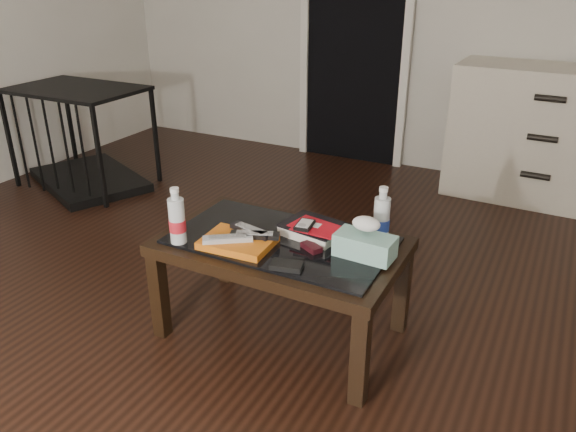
% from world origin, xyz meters
% --- Properties ---
extents(ground, '(5.00, 5.00, 0.00)m').
position_xyz_m(ground, '(0.00, 0.00, 0.00)').
color(ground, black).
rests_on(ground, ground).
extents(doorway, '(0.90, 0.08, 2.07)m').
position_xyz_m(doorway, '(-0.40, 2.47, 1.02)').
color(doorway, black).
rests_on(doorway, ground).
extents(coffee_table, '(1.00, 0.60, 0.46)m').
position_xyz_m(coffee_table, '(0.23, 0.05, 0.40)').
color(coffee_table, black).
rests_on(coffee_table, ground).
extents(dresser, '(1.21, 0.55, 0.90)m').
position_xyz_m(dresser, '(1.07, 2.23, 0.45)').
color(dresser, beige).
rests_on(dresser, ground).
extents(pet_crate, '(1.07, 0.92, 0.71)m').
position_xyz_m(pet_crate, '(-1.90, 1.01, 0.23)').
color(pet_crate, black).
rests_on(pet_crate, ground).
extents(magazines, '(0.29, 0.23, 0.03)m').
position_xyz_m(magazines, '(0.10, -0.08, 0.48)').
color(magazines, '#CC6213').
rests_on(magazines, coffee_table).
extents(remote_silver, '(0.19, 0.15, 0.02)m').
position_xyz_m(remote_silver, '(0.08, -0.12, 0.50)').
color(remote_silver, '#AFAFB4').
rests_on(remote_silver, magazines).
extents(remote_black_front, '(0.20, 0.12, 0.02)m').
position_xyz_m(remote_black_front, '(0.16, -0.04, 0.50)').
color(remote_black_front, black).
rests_on(remote_black_front, magazines).
extents(remote_black_back, '(0.21, 0.09, 0.02)m').
position_xyz_m(remote_black_back, '(0.12, -0.01, 0.50)').
color(remote_black_back, black).
rests_on(remote_black_back, magazines).
extents(textbook, '(0.28, 0.24, 0.05)m').
position_xyz_m(textbook, '(0.33, 0.15, 0.48)').
color(textbook, black).
rests_on(textbook, coffee_table).
extents(dvd_mailers, '(0.21, 0.17, 0.01)m').
position_xyz_m(dvd_mailers, '(0.34, 0.14, 0.51)').
color(dvd_mailers, '#B60C18').
rests_on(dvd_mailers, textbook).
extents(ipod, '(0.08, 0.11, 0.02)m').
position_xyz_m(ipod, '(0.31, 0.10, 0.52)').
color(ipod, black).
rests_on(ipod, dvd_mailers).
extents(flip_phone, '(0.10, 0.09, 0.02)m').
position_xyz_m(flip_phone, '(0.38, 0.02, 0.47)').
color(flip_phone, black).
rests_on(flip_phone, coffee_table).
extents(wallet, '(0.13, 0.09, 0.02)m').
position_xyz_m(wallet, '(0.36, -0.15, 0.47)').
color(wallet, black).
rests_on(wallet, coffee_table).
extents(water_bottle_left, '(0.07, 0.07, 0.24)m').
position_xyz_m(water_bottle_left, '(-0.13, -0.17, 0.58)').
color(water_bottle_left, silver).
rests_on(water_bottle_left, coffee_table).
extents(water_bottle_right, '(0.07, 0.07, 0.24)m').
position_xyz_m(water_bottle_right, '(0.60, 0.22, 0.58)').
color(water_bottle_right, silver).
rests_on(water_bottle_right, coffee_table).
extents(tissue_box, '(0.24, 0.13, 0.09)m').
position_xyz_m(tissue_box, '(0.59, 0.07, 0.51)').
color(tissue_box, '#248776').
rests_on(tissue_box, coffee_table).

